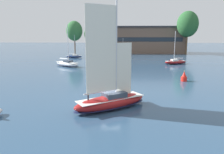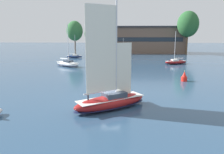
# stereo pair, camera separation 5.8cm
# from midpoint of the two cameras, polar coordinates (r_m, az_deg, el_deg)

# --- Properties ---
(ground_plane) EXTENTS (400.00, 400.00, 0.00)m
(ground_plane) POSITION_cam_midpoint_polar(r_m,az_deg,el_deg) (29.49, -0.35, -8.18)
(ground_plane) COLOR #2D4C6B
(waterfront_building) EXTENTS (46.93, 14.60, 13.20)m
(waterfront_building) POSITION_cam_midpoint_polar(r_m,az_deg,el_deg) (113.05, 6.78, 9.71)
(waterfront_building) COLOR brown
(waterfront_building) RESTS_ON ground
(tree_shore_left) EXTENTS (9.58, 9.58, 19.71)m
(tree_shore_left) POSITION_cam_midpoint_polar(r_m,az_deg,el_deg) (107.93, 19.14, 12.90)
(tree_shore_left) COLOR brown
(tree_shore_left) RESTS_ON ground
(tree_shore_center) EXTENTS (7.49, 7.49, 15.43)m
(tree_shore_center) POSITION_cam_midpoint_polar(r_m,az_deg,el_deg) (105.13, -9.82, 11.77)
(tree_shore_center) COLOR brown
(tree_shore_center) RESTS_ON ground
(tree_shore_right) EXTENTS (6.45, 6.45, 13.28)m
(tree_shore_right) POSITION_cam_midpoint_polar(r_m,az_deg,el_deg) (108.01, -5.55, 11.07)
(tree_shore_right) COLOR #4C3828
(tree_shore_right) RESTS_ON ground
(sailboat_main) EXTENTS (10.43, 8.43, 14.57)m
(sailboat_main) POSITION_cam_midpoint_polar(r_m,az_deg,el_deg) (29.14, -0.32, -6.06)
(sailboat_main) COLOR maroon
(sailboat_main) RESTS_ON ground
(sailboat_moored_near_marina) EXTENTS (8.90, 7.30, 12.49)m
(sailboat_moored_near_marina) POSITION_cam_midpoint_polar(r_m,az_deg,el_deg) (67.13, -11.66, 3.45)
(sailboat_moored_near_marina) COLOR white
(sailboat_moored_near_marina) RESTS_ON ground
(sailboat_moored_mid_channel) EXTENTS (7.89, 4.55, 10.48)m
(sailboat_moored_mid_channel) POSITION_cam_midpoint_polar(r_m,az_deg,el_deg) (73.55, 16.22, 3.81)
(sailboat_moored_mid_channel) COLOR maroon
(sailboat_moored_mid_channel) RESTS_ON ground
(sailboat_moored_far_slip) EXTENTS (6.75, 2.42, 9.11)m
(sailboat_moored_far_slip) POSITION_cam_midpoint_polar(r_m,az_deg,el_deg) (89.95, -9.94, 5.35)
(sailboat_moored_far_slip) COLOR navy
(sailboat_moored_far_slip) RESTS_ON ground
(sailboat_moored_outer_mooring) EXTENTS (4.57, 5.51, 7.78)m
(sailboat_moored_outer_mooring) POSITION_cam_midpoint_polar(r_m,az_deg,el_deg) (94.54, 2.98, 5.74)
(sailboat_moored_outer_mooring) COLOR #232328
(sailboat_moored_outer_mooring) RESTS_ON ground
(channel_buoy) EXTENTS (1.23, 1.23, 2.22)m
(channel_buoy) POSITION_cam_midpoint_polar(r_m,az_deg,el_deg) (47.98, 18.27, 0.02)
(channel_buoy) COLOR red
(channel_buoy) RESTS_ON ground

